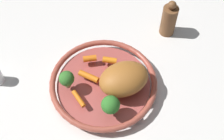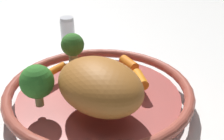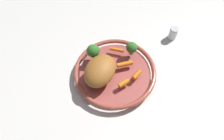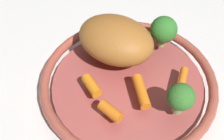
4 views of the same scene
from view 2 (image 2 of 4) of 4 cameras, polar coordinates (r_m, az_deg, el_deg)
name	(u,v)px [view 2 (image 2 of 4)]	position (r m, az deg, el deg)	size (l,w,h in m)	color
ground_plane	(99,106)	(0.60, -2.37, -6.62)	(1.89, 1.89, 0.00)	silver
serving_bowl	(99,95)	(0.58, -2.41, -4.71)	(0.35, 0.35, 0.04)	#A84C47
roast_chicken_piece	(100,86)	(0.49, -2.24, -2.89)	(0.16, 0.12, 0.08)	#A86429
baby_carrot_near_rim	(140,79)	(0.58, 5.18, -1.72)	(0.02, 0.02, 0.05)	orange
baby_carrot_left	(53,71)	(0.62, -10.90, -0.20)	(0.01, 0.01, 0.06)	orange
baby_carrot_center	(96,69)	(0.61, -3.03, 0.11)	(0.02, 0.02, 0.07)	orange
baby_carrot_right	(129,64)	(0.63, 3.12, 1.20)	(0.02, 0.02, 0.04)	orange
broccoli_floret_edge	(73,46)	(0.65, -7.28, 4.50)	(0.05, 0.05, 0.07)	#99A766
broccoli_floret_large	(37,82)	(0.51, -13.67, -2.18)	(0.06, 0.06, 0.07)	#96AA66
salt_shaker	(67,28)	(0.89, -8.23, 7.61)	(0.04, 0.04, 0.06)	white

